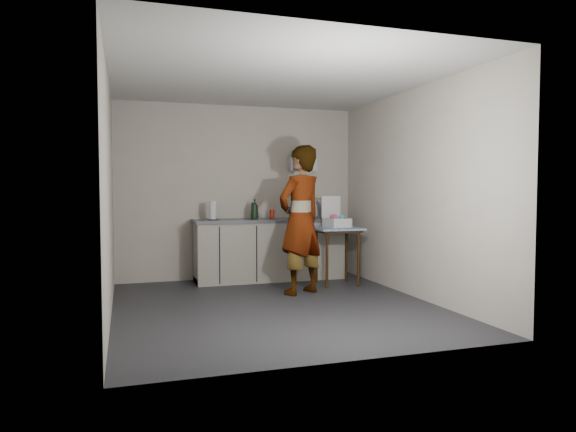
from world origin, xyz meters
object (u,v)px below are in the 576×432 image
object	(u,v)px
side_table	(337,235)
dish_rack	(320,213)
dark_bottle	(254,211)
paper_towel	(213,211)
standing_man	(300,220)
soda_can	(272,214)
soap_bottle	(255,209)
bakery_box	(336,220)
kitchen_counter	(269,251)

from	to	relation	value
side_table	dish_rack	size ratio (longest dim) A/B	1.82
dark_bottle	paper_towel	xyz separation A→B (m)	(-0.63, -0.10, 0.01)
standing_man	soda_can	distance (m)	1.12
soap_bottle	dark_bottle	distance (m)	0.13
soap_bottle	standing_man	bearing A→B (deg)	-70.52
side_table	dish_rack	xyz separation A→B (m)	(-0.02, 0.62, 0.28)
standing_man	dark_bottle	xyz separation A→B (m)	(-0.34, 1.13, 0.08)
dish_rack	dark_bottle	bearing A→B (deg)	176.57
side_table	dark_bottle	bearing A→B (deg)	149.49
dark_bottle	bakery_box	bearing A→B (deg)	-30.22
dark_bottle	standing_man	bearing A→B (deg)	-73.41
kitchen_counter	dark_bottle	distance (m)	0.65
side_table	soap_bottle	xyz separation A→B (m)	(-1.06, 0.56, 0.35)
standing_man	soap_bottle	world-z (taller)	standing_man
standing_man	side_table	bearing A→B (deg)	-174.64
side_table	dark_bottle	xyz separation A→B (m)	(-1.04, 0.68, 0.32)
side_table	bakery_box	xyz separation A→B (m)	(0.01, 0.07, 0.20)
standing_man	soda_can	bearing A→B (deg)	-113.96
side_table	dish_rack	distance (m)	0.68
paper_towel	dark_bottle	bearing A→B (deg)	9.19
soap_bottle	dark_bottle	size ratio (longest dim) A/B	1.23
paper_towel	bakery_box	xyz separation A→B (m)	(1.68, -0.51, -0.13)
dish_rack	bakery_box	size ratio (longest dim) A/B	1.01
paper_towel	bakery_box	world-z (taller)	bakery_box
kitchen_counter	soda_can	world-z (taller)	soda_can
paper_towel	bakery_box	bearing A→B (deg)	-16.94
bakery_box	dark_bottle	bearing A→B (deg)	140.05
dark_bottle	paper_towel	bearing A→B (deg)	-170.81
standing_man	soap_bottle	xyz separation A→B (m)	(-0.36, 1.01, 0.10)
side_table	paper_towel	bearing A→B (deg)	163.60
soda_can	bakery_box	xyz separation A→B (m)	(0.78, -0.60, -0.07)
side_table	dish_rack	bearing A→B (deg)	94.39
dish_rack	side_table	bearing A→B (deg)	-88.47
soda_can	bakery_box	world-z (taller)	bakery_box
side_table	bakery_box	distance (m)	0.21
dark_bottle	bakery_box	world-z (taller)	bakery_box
kitchen_counter	bakery_box	bearing A→B (deg)	-35.92
kitchen_counter	dish_rack	bearing A→B (deg)	-3.06
dish_rack	standing_man	bearing A→B (deg)	-122.66
soap_bottle	soda_can	xyz separation A→B (m)	(0.30, 0.11, -0.08)
standing_man	soda_can	xyz separation A→B (m)	(-0.06, 1.12, 0.02)
dark_bottle	dish_rack	bearing A→B (deg)	-3.43
kitchen_counter	side_table	xyz separation A→B (m)	(0.81, -0.66, 0.28)
dish_rack	soda_can	bearing A→B (deg)	176.02
paper_towel	dish_rack	bearing A→B (deg)	1.40
standing_man	soap_bottle	bearing A→B (deg)	-97.60
soap_bottle	dish_rack	bearing A→B (deg)	3.33
standing_man	soda_can	size ratio (longest dim) A/B	14.26
soap_bottle	dish_rack	xyz separation A→B (m)	(1.04, 0.06, -0.08)
soda_can	dark_bottle	xyz separation A→B (m)	(-0.28, 0.01, 0.05)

